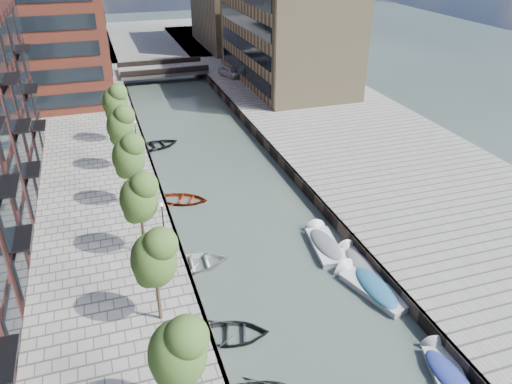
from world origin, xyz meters
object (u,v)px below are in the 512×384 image
motorboat_0 (447,373)px  motorboat_1 (358,263)px  sloop_1 (232,337)px  sloop_2 (184,202)px  sloop_3 (197,267)px  sloop_4 (157,147)px  motorboat_4 (323,243)px  tree_5 (120,124)px  tree_6 (115,101)px  car (230,72)px  tree_2 (154,256)px  tree_3 (139,196)px  bridge (163,70)px  tree_1 (177,350)px  tree_4 (128,155)px  motorboat_3 (369,286)px

motorboat_0 → motorboat_1: bearing=88.5°
sloop_1 → sloop_2: size_ratio=1.05×
sloop_3 → sloop_4: sloop_4 is taller
motorboat_1 → motorboat_4: 3.15m
sloop_4 → sloop_1: bearing=167.3°
tree_5 → motorboat_1: bearing=-53.5°
tree_6 → car: bearing=49.3°
sloop_2 → sloop_4: sloop_4 is taller
tree_2 → sloop_3: tree_2 is taller
tree_3 → tree_5: bearing=90.0°
bridge → car: car is taller
tree_1 → motorboat_0: bearing=-3.8°
tree_2 → car: 51.70m
tree_4 → motorboat_3: bearing=-47.1°
bridge → tree_5: tree_5 is taller
bridge → tree_3: tree_3 is taller
sloop_1 → tree_6: bearing=22.4°
tree_4 → motorboat_4: bearing=-35.2°
tree_3 → tree_2: bearing=-90.0°
tree_1 → sloop_1: tree_1 is taller
sloop_2 → motorboat_3: size_ratio=0.74×
motorboat_3 → tree_6: bearing=115.2°
bridge → sloop_2: (-4.38, -39.14, -1.39)m
tree_6 → sloop_3: tree_6 is taller
tree_1 → sloop_3: (3.21, 12.49, -5.31)m
tree_3 → sloop_3: 6.38m
tree_1 → tree_6: size_ratio=1.00×
sloop_2 → motorboat_3: (9.25, -15.25, 0.22)m
sloop_1 → sloop_2: bearing=13.9°
tree_4 → sloop_3: 10.53m
bridge → sloop_1: 55.95m
sloop_4 → motorboat_4: (8.97, -22.32, 0.21)m
sloop_3 → motorboat_4: size_ratio=0.88×
sloop_2 → motorboat_1: motorboat_1 is taller
motorboat_0 → sloop_1: bearing=148.1°
tree_4 → sloop_4: (3.66, 13.40, -5.31)m
tree_3 → sloop_4: size_ratio=1.25×
tree_4 → motorboat_1: (13.92, -11.80, -5.13)m
motorboat_0 → motorboat_1: motorboat_0 is taller
tree_1 → tree_3: same height
tree_5 → sloop_4: bearing=60.2°
tree_1 → tree_4: 21.00m
tree_3 → motorboat_3: bearing=-28.9°
sloop_3 → car: (14.40, 42.99, 1.72)m
sloop_4 → motorboat_3: bearing=-173.5°
tree_6 → motorboat_4: bearing=-61.1°
tree_5 → sloop_3: size_ratio=1.28×
tree_2 → motorboat_4: bearing=21.9°
bridge → motorboat_0: size_ratio=2.67×
motorboat_0 → motorboat_1: 10.12m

